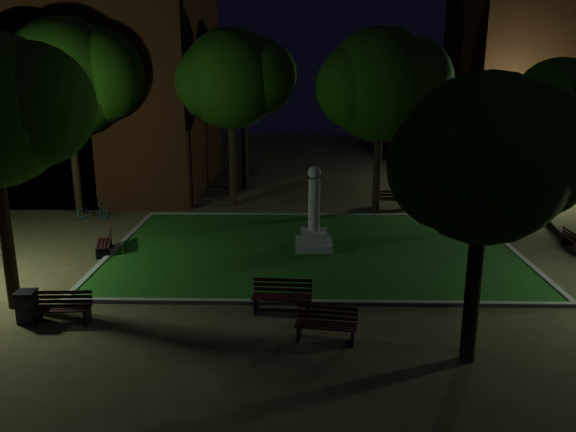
# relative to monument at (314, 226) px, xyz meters

# --- Properties ---
(ground) EXTENTS (80.00, 80.00, 0.00)m
(ground) POSITION_rel_monument_xyz_m (0.00, -2.00, -0.96)
(ground) COLOR #4C3F26
(lawn) EXTENTS (15.00, 10.00, 0.08)m
(lawn) POSITION_rel_monument_xyz_m (0.00, 0.00, -0.92)
(lawn) COLOR #1C5015
(lawn) RESTS_ON ground
(lawn_kerb) EXTENTS (15.40, 10.40, 0.12)m
(lawn_kerb) POSITION_rel_monument_xyz_m (0.00, 0.00, -0.90)
(lawn_kerb) COLOR slate
(lawn_kerb) RESTS_ON ground
(monument) EXTENTS (1.40, 1.40, 3.20)m
(monument) POSITION_rel_monument_xyz_m (0.00, 0.00, 0.00)
(monument) COLOR gray
(monument) RESTS_ON lawn
(building_main) EXTENTS (20.00, 12.00, 15.00)m
(building_main) POSITION_rel_monument_xyz_m (-15.86, 11.79, 6.42)
(building_main) COLOR #522814
(building_main) RESTS_ON ground
(tree_north_wl) EXTENTS (5.91, 4.82, 8.68)m
(tree_north_wl) POSITION_rel_monument_xyz_m (-3.83, 7.28, 5.30)
(tree_north_wl) COLOR black
(tree_north_wl) RESTS_ON ground
(tree_north_er) EXTENTS (6.32, 5.16, 8.63)m
(tree_north_er) POSITION_rel_monument_xyz_m (3.22, 5.76, 5.08)
(tree_north_er) COLOR black
(tree_north_er) RESTS_ON ground
(tree_ne) EXTENTS (4.73, 3.86, 7.26)m
(tree_ne) POSITION_rel_monument_xyz_m (10.87, 4.86, 4.36)
(tree_ne) COLOR black
(tree_ne) RESTS_ON ground
(tree_se) EXTENTS (4.66, 3.81, 6.79)m
(tree_se) POSITION_rel_monument_xyz_m (3.60, -8.29, 3.92)
(tree_se) COLOR black
(tree_se) RESTS_ON ground
(tree_nw) EXTENTS (6.61, 5.39, 9.06)m
(tree_nw) POSITION_rel_monument_xyz_m (-11.05, 5.39, 5.41)
(tree_nw) COLOR black
(tree_nw) RESTS_ON ground
(tree_far_north) EXTENTS (5.62, 4.59, 8.60)m
(tree_far_north) POSITION_rel_monument_xyz_m (-3.64, 11.55, 5.34)
(tree_far_north) COLOR black
(tree_far_north) RESTS_ON ground
(lamppost_nw) EXTENTS (1.18, 0.28, 4.03)m
(lamppost_nw) POSITION_rel_monument_xyz_m (-11.44, 7.03, 1.90)
(lamppost_nw) COLOR black
(lamppost_nw) RESTS_ON ground
(lamppost_ne) EXTENTS (1.18, 0.28, 4.25)m
(lamppost_ne) POSITION_rel_monument_xyz_m (11.60, 9.44, 2.04)
(lamppost_ne) COLOR black
(lamppost_ne) RESTS_ON ground
(bench_near_left) EXTENTS (1.73, 0.70, 0.93)m
(bench_near_left) POSITION_rel_monument_xyz_m (-1.02, -5.61, -0.52)
(bench_near_left) COLOR black
(bench_near_left) RESTS_ON ground
(bench_near_right) EXTENTS (1.64, 0.78, 0.86)m
(bench_near_right) POSITION_rel_monument_xyz_m (0.17, -7.33, -0.55)
(bench_near_right) COLOR black
(bench_near_right) RESTS_ON ground
(bench_west_near) EXTENTS (1.57, 0.62, 0.85)m
(bench_west_near) POSITION_rel_monument_xyz_m (-7.05, -6.45, -0.56)
(bench_west_near) COLOR black
(bench_west_near) RESTS_ON ground
(bench_left_side) EXTENTS (0.89, 1.56, 0.81)m
(bench_left_side) POSITION_rel_monument_xyz_m (-7.88, -0.55, -0.58)
(bench_left_side) COLOR black
(bench_left_side) RESTS_ON ground
(bench_right_side) EXTENTS (0.51, 1.42, 0.78)m
(bench_right_side) POSITION_rel_monument_xyz_m (9.99, 0.19, -0.59)
(bench_right_side) COLOR black
(bench_right_side) RESTS_ON ground
(bench_far_side) EXTENTS (1.91, 0.88, 1.01)m
(bench_far_side) POSITION_rel_monument_xyz_m (3.92, 6.45, -0.48)
(bench_far_side) COLOR black
(bench_far_side) RESTS_ON ground
(trash_bin) EXTENTS (0.55, 0.55, 0.90)m
(trash_bin) POSITION_rel_monument_xyz_m (-8.04, -6.44, -0.50)
(trash_bin) COLOR black
(trash_bin) RESTS_ON ground
(bicycle) EXTENTS (1.61, 0.64, 0.83)m
(bicycle) POSITION_rel_monument_xyz_m (-10.14, 4.35, -0.54)
(bicycle) COLOR black
(bicycle) RESTS_ON ground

